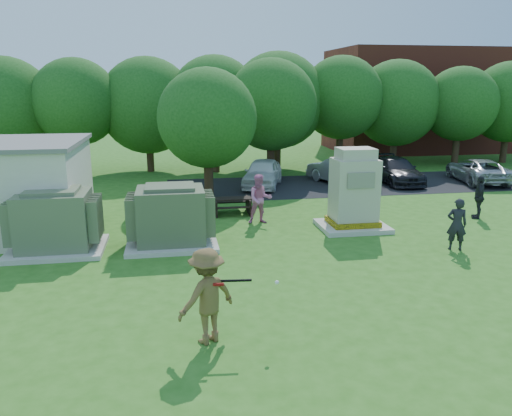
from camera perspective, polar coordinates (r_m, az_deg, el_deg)
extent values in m
plane|color=#2D6619|center=(13.27, 2.95, -9.61)|extent=(120.00, 120.00, 0.00)
cube|color=maroon|center=(44.05, 18.75, 11.58)|extent=(15.00, 8.00, 8.00)
cube|color=#232326|center=(27.66, 11.06, 2.69)|extent=(20.00, 6.00, 0.01)
cube|color=beige|center=(17.59, -21.73, -4.35)|extent=(3.00, 2.40, 0.15)
cube|color=#5D694B|center=(17.32, -22.02, -1.28)|extent=(2.20, 1.80, 1.80)
cube|color=#5D694B|center=(17.11, -22.31, 1.82)|extent=(1.60, 1.30, 0.12)
cube|color=#5D694B|center=(17.64, -26.05, -1.35)|extent=(0.32, 1.50, 1.35)
cube|color=#5D694B|center=(17.08, -17.87, -1.05)|extent=(0.32, 1.50, 1.35)
cube|color=beige|center=(17.17, -9.56, -3.95)|extent=(3.00, 2.40, 0.15)
cube|color=#505C40|center=(16.90, -9.69, -0.80)|extent=(2.20, 1.80, 1.80)
cube|color=#505C40|center=(16.68, -9.82, 2.38)|extent=(1.60, 1.30, 0.12)
cube|color=#505C40|center=(16.95, -13.99, -0.90)|extent=(0.32, 1.50, 1.35)
cube|color=#505C40|center=(16.93, -5.40, -0.55)|extent=(0.32, 1.50, 1.35)
cube|color=beige|center=(19.20, 10.94, -2.06)|extent=(2.50, 2.04, 0.17)
cube|color=yellow|center=(19.15, 10.97, -1.52)|extent=(1.76, 1.42, 0.20)
cube|color=#B9B199|center=(18.86, 11.14, 2.11)|extent=(1.59, 1.25, 2.27)
cube|color=#B9B199|center=(18.63, 11.34, 6.13)|extent=(1.31, 1.02, 0.40)
cube|color=gray|center=(18.17, 11.94, 3.08)|extent=(1.02, 0.05, 0.57)
cube|color=black|center=(20.81, -2.76, 1.08)|extent=(1.61, 0.63, 0.05)
cube|color=black|center=(21.35, -2.91, 0.67)|extent=(1.61, 0.22, 0.04)
cube|color=black|center=(20.40, -2.58, 0.04)|extent=(1.61, 0.22, 0.04)
cube|color=black|center=(20.82, -4.66, 0.12)|extent=(0.07, 1.21, 0.66)
cube|color=black|center=(20.98, -0.85, 0.28)|extent=(0.07, 1.21, 0.66)
imported|color=brown|center=(10.56, -5.64, -9.99)|extent=(1.54, 1.33, 2.06)
imported|color=black|center=(17.51, 21.97, -1.74)|extent=(0.74, 0.61, 1.73)
imported|color=#D26F9F|center=(19.34, 0.47, 1.02)|extent=(0.95, 0.74, 1.93)
imported|color=#232428|center=(22.04, 24.13, 1.15)|extent=(0.87, 1.10, 1.75)
imported|color=white|center=(26.42, 0.76, 4.04)|extent=(3.04, 4.65, 1.47)
imported|color=#9E9FA3|center=(27.56, 9.79, 4.26)|extent=(3.09, 4.79, 1.49)
imported|color=black|center=(28.61, 15.65, 4.18)|extent=(2.00, 4.74, 1.36)
imported|color=#ACACB1|center=(30.29, 23.97, 3.96)|extent=(2.89, 5.00, 1.31)
cylinder|color=black|center=(10.44, -2.85, -8.30)|extent=(0.85, 0.13, 0.06)
cylinder|color=maroon|center=(10.27, -4.32, -8.72)|extent=(0.22, 0.08, 0.06)
sphere|color=white|center=(10.61, 2.41, -8.50)|extent=(0.09, 0.09, 0.09)
cylinder|color=#47301E|center=(32.86, -26.15, 5.39)|extent=(0.44, 0.44, 2.40)
sphere|color=#235B1C|center=(32.63, -26.70, 10.39)|extent=(5.60, 5.60, 5.60)
cylinder|color=#47301E|center=(31.35, -19.44, 6.05)|extent=(0.44, 0.44, 2.80)
sphere|color=#235B1C|center=(31.12, -19.88, 11.33)|extent=(5.00, 5.00, 5.00)
cylinder|color=#47301E|center=(31.75, -12.01, 6.17)|extent=(0.44, 0.44, 2.30)
sphere|color=#235B1C|center=(31.51, -12.28, 11.38)|extent=(5.80, 5.80, 5.80)
cylinder|color=#47301E|center=(30.93, -4.62, 6.60)|extent=(0.44, 0.44, 2.70)
sphere|color=#235B1C|center=(30.69, -4.73, 12.11)|extent=(5.40, 5.40, 5.40)
cylinder|color=#47301E|center=(32.13, 2.46, 6.73)|extent=(0.44, 0.44, 2.50)
sphere|color=#235B1C|center=(31.88, 2.51, 12.18)|extent=(6.00, 6.00, 6.00)
cylinder|color=#47301E|center=(32.79, 9.51, 7.06)|extent=(0.44, 0.44, 2.90)
sphere|color=#235B1C|center=(32.58, 9.73, 12.32)|extent=(5.20, 5.20, 5.20)
cylinder|color=#47301E|center=(34.88, 15.44, 6.74)|extent=(0.44, 0.44, 2.40)
sphere|color=#235B1C|center=(34.65, 15.75, 11.46)|extent=(5.60, 5.60, 5.60)
cylinder|color=#47301E|center=(35.97, 21.88, 6.60)|extent=(0.44, 0.44, 2.60)
sphere|color=#235B1C|center=(35.76, 22.28, 10.95)|extent=(4.80, 4.80, 4.80)
cylinder|color=#47301E|center=(38.68, 26.51, 6.52)|extent=(0.44, 0.44, 2.50)
sphere|color=#235B1C|center=(38.49, 26.98, 10.75)|extent=(5.40, 5.40, 5.40)
cylinder|color=#47301E|center=(23.77, -5.44, 3.99)|extent=(0.44, 0.44, 2.40)
sphere|color=#235B1C|center=(23.47, -5.59, 10.20)|extent=(4.60, 4.60, 4.60)
cylinder|color=#47301E|center=(29.20, 1.68, 6.11)|extent=(0.44, 0.44, 2.60)
sphere|color=#235B1C|center=(28.95, 1.72, 11.72)|extent=(5.20, 5.20, 5.20)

